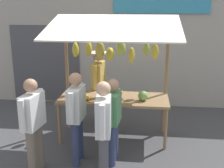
# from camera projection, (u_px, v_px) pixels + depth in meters

# --- Properties ---
(ground_plane) EXTENTS (40.00, 40.00, 0.00)m
(ground_plane) POSITION_uv_depth(u_px,v_px,m) (114.00, 137.00, 6.13)
(ground_plane) COLOR #424244
(street_backdrop) EXTENTS (9.00, 0.30, 3.40)m
(street_backdrop) POSITION_uv_depth(u_px,v_px,m) (122.00, 43.00, 7.77)
(street_backdrop) COLOR #9E998E
(street_backdrop) RESTS_ON ground
(market_stall) EXTENTS (2.50, 1.46, 2.50)m
(market_stall) POSITION_uv_depth(u_px,v_px,m) (114.00, 64.00, 5.76)
(market_stall) COLOR olive
(market_stall) RESTS_ON ground
(vendor_with_sunhat) EXTENTS (0.44, 0.72, 1.71)m
(vendor_with_sunhat) POSITION_uv_depth(u_px,v_px,m) (99.00, 81.00, 6.62)
(vendor_with_sunhat) COLOR #232328
(vendor_with_sunhat) RESTS_ON ground
(shopper_with_ponytail) EXTENTS (0.29, 0.68, 1.60)m
(shopper_with_ponytail) POSITION_uv_depth(u_px,v_px,m) (33.00, 120.00, 4.68)
(shopper_with_ponytail) COLOR #726656
(shopper_with_ponytail) RESTS_ON ground
(shopper_with_shopping_bag) EXTENTS (0.26, 0.66, 1.53)m
(shopper_with_shopping_bag) POSITION_uv_depth(u_px,v_px,m) (113.00, 116.00, 4.97)
(shopper_with_shopping_bag) COLOR navy
(shopper_with_shopping_bag) RESTS_ON ground
(shopper_in_striped_shirt) EXTENTS (0.26, 0.69, 1.63)m
(shopper_in_striped_shirt) POSITION_uv_depth(u_px,v_px,m) (104.00, 125.00, 4.43)
(shopper_in_striped_shirt) COLOR #4C4C51
(shopper_in_striped_shirt) RESTS_ON ground
(shopper_in_grey_tee) EXTENTS (0.23, 0.70, 1.63)m
(shopper_in_grey_tee) POSITION_uv_depth(u_px,v_px,m) (77.00, 112.00, 4.96)
(shopper_in_grey_tee) COLOR navy
(shopper_in_grey_tee) RESTS_ON ground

